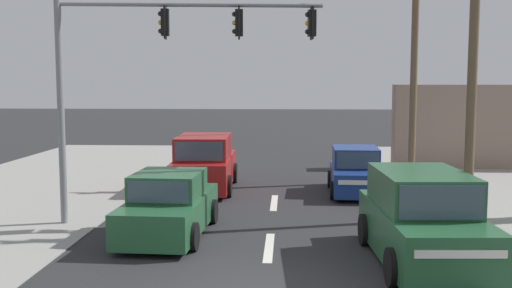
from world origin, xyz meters
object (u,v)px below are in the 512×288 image
(utility_pole_midground_right, at_px, (470,3))
(suv_oncoming_mid, at_px, (204,164))
(sedan_receding_far, at_px, (169,207))
(utility_pole_background_right, at_px, (415,27))
(suv_oncoming_near, at_px, (422,221))
(traffic_signal_mast, at_px, (152,58))
(hatchback_crossing_left, at_px, (356,172))

(utility_pole_midground_right, relative_size, suv_oncoming_mid, 2.38)
(suv_oncoming_mid, bearing_deg, utility_pole_midground_right, -26.95)
(sedan_receding_far, bearing_deg, utility_pole_background_right, 48.05)
(suv_oncoming_near, bearing_deg, traffic_signal_mast, 153.09)
(sedan_receding_far, bearing_deg, hatchback_crossing_left, 48.33)
(utility_pole_background_right, distance_m, sedan_receding_far, 12.32)
(hatchback_crossing_left, relative_size, suv_oncoming_mid, 0.81)
(utility_pole_background_right, distance_m, suv_oncoming_mid, 9.20)
(utility_pole_background_right, xyz_separation_m, suv_oncoming_near, (-1.87, -10.29, -4.83))
(sedan_receding_far, relative_size, suv_oncoming_mid, 0.94)
(hatchback_crossing_left, bearing_deg, utility_pole_midground_right, -54.27)
(traffic_signal_mast, distance_m, suv_oncoming_near, 7.86)
(hatchback_crossing_left, height_order, suv_oncoming_near, suv_oncoming_near)
(traffic_signal_mast, relative_size, sedan_receding_far, 1.59)
(traffic_signal_mast, bearing_deg, sedan_receding_far, -63.46)
(suv_oncoming_near, distance_m, sedan_receding_far, 5.97)
(traffic_signal_mast, relative_size, suv_oncoming_mid, 1.50)
(traffic_signal_mast, xyz_separation_m, suv_oncoming_mid, (0.64, 4.90, -3.47))
(utility_pole_midground_right, distance_m, utility_pole_background_right, 6.11)
(utility_pole_background_right, bearing_deg, traffic_signal_mast, -138.97)
(hatchback_crossing_left, height_order, suv_oncoming_mid, suv_oncoming_mid)
(suv_oncoming_near, distance_m, suv_oncoming_mid, 9.87)
(traffic_signal_mast, xyz_separation_m, sedan_receding_far, (0.63, -1.27, -3.65))
(utility_pole_background_right, xyz_separation_m, traffic_signal_mast, (-8.16, -7.10, -1.36))
(sedan_receding_far, distance_m, suv_oncoming_mid, 6.18)
(suv_oncoming_mid, bearing_deg, hatchback_crossing_left, -4.23)
(traffic_signal_mast, bearing_deg, utility_pole_midground_right, 6.80)
(utility_pole_midground_right, bearing_deg, sedan_receding_far, -163.60)
(traffic_signal_mast, distance_m, sedan_receding_far, 3.92)
(utility_pole_background_right, bearing_deg, suv_oncoming_near, -100.30)
(suv_oncoming_mid, bearing_deg, suv_oncoming_near, -55.08)
(utility_pole_background_right, bearing_deg, utility_pole_midground_right, -88.40)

